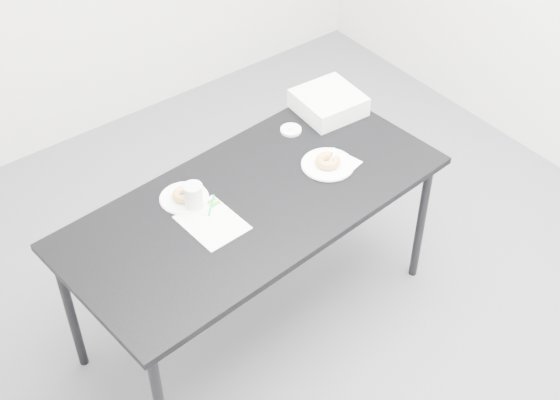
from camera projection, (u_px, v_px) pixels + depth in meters
floor at (292, 321)px, 3.80m from camera, size 4.00×4.00×0.00m
table at (254, 209)px, 3.35m from camera, size 1.75×0.93×0.77m
scorecard at (212, 223)px, 3.20m from camera, size 0.23×0.28×0.00m
logo_patch at (214, 202)px, 3.29m from camera, size 0.05×0.05×0.00m
pen at (211, 205)px, 3.27m from camera, size 0.09×0.10×0.01m
napkin at (337, 164)px, 3.49m from camera, size 0.20×0.20×0.00m
plate_near at (328, 165)px, 3.47m from camera, size 0.24×0.24×0.01m
donut_near at (328, 161)px, 3.46m from camera, size 0.12×0.12×0.04m
plate_far at (184, 198)px, 3.31m from camera, size 0.21×0.21×0.01m
donut_far at (184, 195)px, 3.30m from camera, size 0.12×0.12×0.03m
coffee_cup at (194, 196)px, 3.24m from camera, size 0.08×0.08×0.12m
cup_lid at (291, 130)px, 3.66m from camera, size 0.10×0.10×0.01m
bakery_box at (328, 103)px, 3.76m from camera, size 0.31×0.31×0.10m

